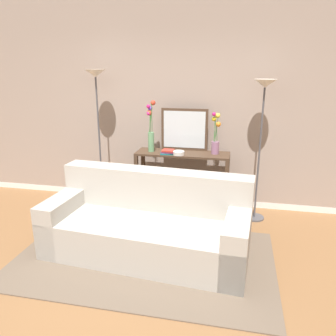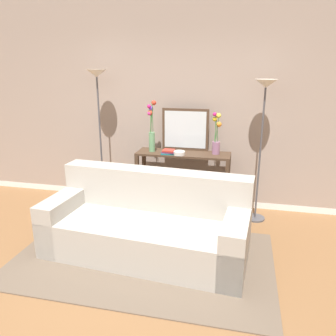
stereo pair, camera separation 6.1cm
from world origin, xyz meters
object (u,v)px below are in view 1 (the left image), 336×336
object	(u,v)px
floor_lamp_right	(263,112)
fruit_bowl	(179,153)
wall_mirror	(184,130)
vase_short_flowers	(216,138)
console_table	(182,171)
vase_tall_flowers	(151,129)
book_row_under_console	(162,205)
book_stack	(168,152)
couch	(148,226)
floor_lamp_left	(97,101)

from	to	relation	value
floor_lamp_right	fruit_bowl	distance (m)	1.19
wall_mirror	vase_short_flowers	size ratio (longest dim) A/B	1.16
console_table	vase_tall_flowers	xyz separation A→B (m)	(-0.44, -0.01, 0.58)
console_table	book_row_under_console	xyz separation A→B (m)	(-0.30, 0.00, -0.53)
vase_tall_flowers	book_stack	xyz separation A→B (m)	(0.26, -0.09, -0.28)
floor_lamp_right	fruit_bowl	world-z (taller)	floor_lamp_right
floor_lamp_right	vase_short_flowers	size ratio (longest dim) A/B	3.30
vase_short_flowers	fruit_bowl	distance (m)	0.53
couch	vase_tall_flowers	bearing A→B (deg)	102.71
console_table	wall_mirror	bearing A→B (deg)	92.25
couch	wall_mirror	world-z (taller)	wall_mirror
book_stack	book_row_under_console	xyz separation A→B (m)	(-0.11, 0.11, -0.83)
wall_mirror	vase_short_flowers	bearing A→B (deg)	-15.64
vase_short_flowers	fruit_bowl	bearing A→B (deg)	-160.92
console_table	fruit_bowl	bearing A→B (deg)	-104.72
floor_lamp_left	wall_mirror	xyz separation A→B (m)	(1.18, 0.21, -0.38)
vase_tall_flowers	fruit_bowl	distance (m)	0.51
book_stack	floor_lamp_left	bearing A→B (deg)	176.49
console_table	book_stack	distance (m)	0.36
floor_lamp_left	vase_tall_flowers	size ratio (longest dim) A/B	2.79
console_table	vase_tall_flowers	size ratio (longest dim) A/B	1.83
floor_lamp_right	vase_tall_flowers	size ratio (longest dim) A/B	2.64
wall_mirror	vase_short_flowers	world-z (taller)	wall_mirror
vase_tall_flowers	book_row_under_console	size ratio (longest dim) A/B	1.55
console_table	book_stack	bearing A→B (deg)	-149.67
wall_mirror	fruit_bowl	bearing A→B (deg)	-95.24
floor_lamp_right	book_row_under_console	size ratio (longest dim) A/B	4.07
floor_lamp_right	book_stack	world-z (taller)	floor_lamp_right
couch	floor_lamp_left	distance (m)	1.94
floor_lamp_right	wall_mirror	bearing A→B (deg)	168.50
floor_lamp_right	vase_short_flowers	bearing A→B (deg)	171.79
vase_tall_flowers	book_row_under_console	distance (m)	1.12
console_table	vase_short_flowers	world-z (taller)	vase_short_flowers
vase_tall_flowers	book_stack	distance (m)	0.40
floor_lamp_right	wall_mirror	distance (m)	1.08
vase_tall_flowers	book_row_under_console	xyz separation A→B (m)	(0.15, 0.01, -1.11)
fruit_bowl	book_stack	distance (m)	0.15
floor_lamp_right	floor_lamp_left	bearing A→B (deg)	180.00
floor_lamp_left	floor_lamp_right	size ratio (longest dim) A/B	1.06
floor_lamp_right	wall_mirror	world-z (taller)	floor_lamp_right
fruit_bowl	vase_tall_flowers	bearing A→B (deg)	164.54
couch	fruit_bowl	distance (m)	1.20
couch	book_stack	size ratio (longest dim) A/B	10.97
console_table	vase_short_flowers	bearing A→B (deg)	4.99
couch	book_stack	xyz separation A→B (m)	(-0.00, 1.06, 0.58)
console_table	vase_short_flowers	xyz separation A→B (m)	(0.44, 0.04, 0.49)
floor_lamp_right	couch	bearing A→B (deg)	-136.66
wall_mirror	vase_tall_flowers	world-z (taller)	vase_tall_flowers
floor_lamp_left	fruit_bowl	world-z (taller)	floor_lamp_left
vase_tall_flowers	book_row_under_console	world-z (taller)	vase_tall_flowers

